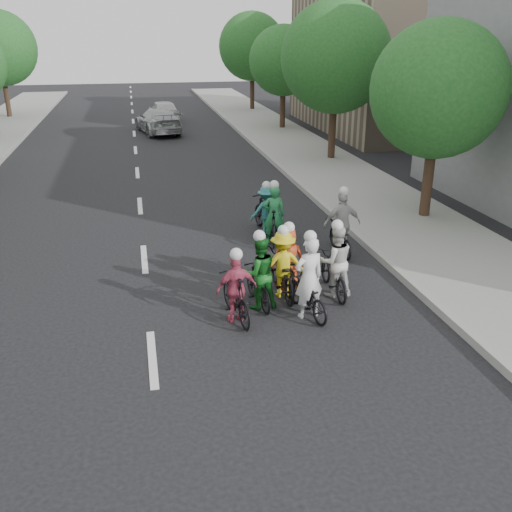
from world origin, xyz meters
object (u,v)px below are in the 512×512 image
object	(u,v)px
cyclist_3	(236,293)
follow_car_lead	(158,121)
cyclist_7	(266,213)
cyclist_0	(307,288)
cyclist_6	(334,268)
cyclist_2	(282,269)
cyclist_8	(341,231)
follow_car_trail	(163,111)
cyclist_1	(259,278)
cyclist_4	(287,264)
cyclist_5	(273,221)

from	to	relation	value
cyclist_3	follow_car_lead	world-z (taller)	cyclist_3
cyclist_7	cyclist_3	bearing A→B (deg)	63.84
cyclist_0	cyclist_6	world-z (taller)	cyclist_0
cyclist_2	cyclist_8	size ratio (longest dim) A/B	1.03
cyclist_6	follow_car_lead	distance (m)	23.10
follow_car_trail	cyclist_0	bearing A→B (deg)	86.54
cyclist_0	cyclist_6	bearing A→B (deg)	-147.30
cyclist_6	follow_car_trail	xyz separation A→B (m)	(-2.16, 27.40, 0.07)
cyclist_3	cyclist_7	world-z (taller)	cyclist_3
follow_car_trail	cyclist_1	bearing A→B (deg)	84.73
cyclist_4	cyclist_3	bearing A→B (deg)	48.76
cyclist_4	follow_car_lead	size ratio (longest dim) A/B	0.40
cyclist_3	cyclist_5	world-z (taller)	cyclist_5
cyclist_5	cyclist_0	bearing A→B (deg)	96.94
cyclist_5	cyclist_7	xyz separation A→B (m)	(-0.02, 0.83, 0.00)
cyclist_8	follow_car_trail	bearing A→B (deg)	-82.64
cyclist_1	cyclist_4	world-z (taller)	cyclist_1
cyclist_2	cyclist_3	world-z (taller)	cyclist_2
cyclist_8	follow_car_trail	distance (m)	25.24
cyclist_3	follow_car_lead	bearing A→B (deg)	-97.55
cyclist_6	cyclist_0	bearing A→B (deg)	45.86
cyclist_1	cyclist_6	distance (m)	1.81
cyclist_1	follow_car_lead	size ratio (longest dim) A/B	0.36
cyclist_7	cyclist_5	bearing A→B (deg)	84.78
cyclist_2	cyclist_3	bearing A→B (deg)	38.57
follow_car_lead	follow_car_trail	world-z (taller)	follow_car_trail
cyclist_0	cyclist_8	bearing A→B (deg)	-132.35
cyclist_1	cyclist_8	world-z (taller)	cyclist_8
cyclist_6	cyclist_7	bearing A→B (deg)	-81.22
cyclist_5	cyclist_8	bearing A→B (deg)	154.59
cyclist_2	cyclist_5	bearing A→B (deg)	-100.65
cyclist_6	cyclist_7	distance (m)	4.40
cyclist_1	cyclist_3	world-z (taller)	cyclist_1
cyclist_4	cyclist_1	bearing A→B (deg)	49.82
cyclist_0	cyclist_8	xyz separation A→B (m)	(1.91, 3.24, 0.04)
follow_car_lead	cyclist_0	bearing A→B (deg)	83.64
cyclist_5	cyclist_2	bearing A→B (deg)	91.01
follow_car_trail	cyclist_8	bearing A→B (deg)	91.20
cyclist_7	cyclist_4	bearing A→B (deg)	77.69
cyclist_7	follow_car_lead	xyz separation A→B (m)	(-2.15, 18.57, 0.07)
cyclist_6	follow_car_trail	distance (m)	27.49
cyclist_2	cyclist_8	distance (m)	3.06
cyclist_5	cyclist_7	distance (m)	0.83
cyclist_1	cyclist_7	distance (m)	4.79
cyclist_0	follow_car_trail	size ratio (longest dim) A/B	0.46
cyclist_5	follow_car_lead	size ratio (longest dim) A/B	0.38
cyclist_0	cyclist_1	world-z (taller)	cyclist_0
cyclist_1	follow_car_trail	bearing A→B (deg)	-95.71
cyclist_1	cyclist_5	size ratio (longest dim) A/B	0.97
cyclist_0	cyclist_8	world-z (taller)	cyclist_0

